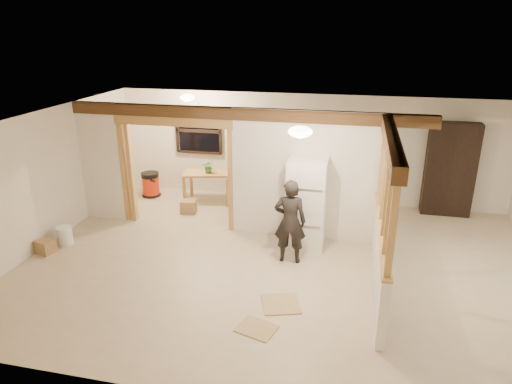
% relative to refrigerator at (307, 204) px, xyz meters
% --- Properties ---
extents(floor, '(9.00, 6.50, 0.01)m').
position_rel_refrigerator_xyz_m(floor, '(-0.30, -0.80, -0.85)').
color(floor, '#CAB496').
rests_on(floor, ground).
extents(ceiling, '(9.00, 6.50, 0.01)m').
position_rel_refrigerator_xyz_m(ceiling, '(-0.30, -0.80, 1.65)').
color(ceiling, white).
extents(wall_back, '(9.00, 0.01, 2.50)m').
position_rel_refrigerator_xyz_m(wall_back, '(-0.30, 2.45, 0.40)').
color(wall_back, silver).
rests_on(wall_back, floor).
extents(wall_front, '(9.00, 0.01, 2.50)m').
position_rel_refrigerator_xyz_m(wall_front, '(-0.30, -4.05, 0.40)').
color(wall_front, silver).
rests_on(wall_front, floor).
extents(wall_left, '(0.01, 6.50, 2.50)m').
position_rel_refrigerator_xyz_m(wall_left, '(-4.80, -0.80, 0.40)').
color(wall_left, silver).
rests_on(wall_left, floor).
extents(partition_left_stub, '(0.90, 0.12, 2.50)m').
position_rel_refrigerator_xyz_m(partition_left_stub, '(-4.35, 0.40, 0.40)').
color(partition_left_stub, silver).
rests_on(partition_left_stub, floor).
extents(partition_center, '(2.80, 0.12, 2.50)m').
position_rel_refrigerator_xyz_m(partition_center, '(-0.10, 0.40, 0.40)').
color(partition_center, silver).
rests_on(partition_center, floor).
extents(doorway_frame, '(2.46, 0.14, 2.20)m').
position_rel_refrigerator_xyz_m(doorway_frame, '(-2.70, 0.40, 0.25)').
color(doorway_frame, tan).
rests_on(doorway_frame, floor).
extents(header_beam_back, '(7.00, 0.18, 0.22)m').
position_rel_refrigerator_xyz_m(header_beam_back, '(-1.30, 0.40, 1.53)').
color(header_beam_back, brown).
rests_on(header_beam_back, ceiling).
extents(header_beam_right, '(0.18, 3.30, 0.22)m').
position_rel_refrigerator_xyz_m(header_beam_right, '(1.30, -1.20, 1.53)').
color(header_beam_right, brown).
rests_on(header_beam_right, ceiling).
extents(pony_wall, '(0.12, 3.20, 1.00)m').
position_rel_refrigerator_xyz_m(pony_wall, '(1.30, -1.20, -0.35)').
color(pony_wall, silver).
rests_on(pony_wall, floor).
extents(stud_partition, '(0.14, 3.20, 1.32)m').
position_rel_refrigerator_xyz_m(stud_partition, '(1.30, -1.20, 0.81)').
color(stud_partition, tan).
rests_on(stud_partition, pony_wall).
extents(window_back, '(1.12, 0.10, 1.10)m').
position_rel_refrigerator_xyz_m(window_back, '(-2.90, 2.37, 0.70)').
color(window_back, black).
rests_on(window_back, wall_back).
extents(ceiling_dome_main, '(0.36, 0.36, 0.16)m').
position_rel_refrigerator_xyz_m(ceiling_dome_main, '(-0.00, -1.30, 1.63)').
color(ceiling_dome_main, '#FFEABF').
rests_on(ceiling_dome_main, ceiling).
extents(ceiling_dome_util, '(0.32, 0.32, 0.14)m').
position_rel_refrigerator_xyz_m(ceiling_dome_util, '(-2.80, 1.50, 1.63)').
color(ceiling_dome_util, '#FFEABF').
rests_on(ceiling_dome_util, ceiling).
extents(hanging_bulb, '(0.07, 0.07, 0.07)m').
position_rel_refrigerator_xyz_m(hanging_bulb, '(-2.30, 0.80, 1.33)').
color(hanging_bulb, '#FFD88C').
rests_on(hanging_bulb, ceiling).
extents(refrigerator, '(0.70, 0.68, 1.69)m').
position_rel_refrigerator_xyz_m(refrigerator, '(0.00, 0.00, 0.00)').
color(refrigerator, silver).
rests_on(refrigerator, floor).
extents(woman, '(0.57, 0.39, 1.52)m').
position_rel_refrigerator_xyz_m(woman, '(-0.20, -0.68, -0.09)').
color(woman, black).
rests_on(woman, floor).
extents(work_table, '(1.24, 0.80, 0.72)m').
position_rel_refrigerator_xyz_m(work_table, '(-2.49, 1.79, -0.49)').
color(work_table, tan).
rests_on(work_table, floor).
extents(potted_plant, '(0.31, 0.28, 0.31)m').
position_rel_refrigerator_xyz_m(potted_plant, '(-2.46, 1.74, 0.03)').
color(potted_plant, '#306B2C').
rests_on(potted_plant, work_table).
extents(shop_vac, '(0.58, 0.58, 0.60)m').
position_rel_refrigerator_xyz_m(shop_vac, '(-3.99, 1.82, -0.55)').
color(shop_vac, '#B4240B').
rests_on(shop_vac, floor).
extents(bookshelf, '(1.02, 0.34, 2.04)m').
position_rel_refrigerator_xyz_m(bookshelf, '(2.82, 2.21, 0.17)').
color(bookshelf, black).
rests_on(bookshelf, floor).
extents(bucket, '(0.32, 0.32, 0.36)m').
position_rel_refrigerator_xyz_m(bucket, '(-4.46, -0.97, -0.67)').
color(bucket, white).
rests_on(bucket, floor).
extents(box_util_a, '(0.37, 0.33, 0.28)m').
position_rel_refrigerator_xyz_m(box_util_a, '(-2.73, 1.03, -0.71)').
color(box_util_a, '#9B764B').
rests_on(box_util_a, floor).
extents(box_util_b, '(0.34, 0.34, 0.28)m').
position_rel_refrigerator_xyz_m(box_util_b, '(-4.34, 0.86, -0.71)').
color(box_util_b, '#9B764B').
rests_on(box_util_b, floor).
extents(box_front, '(0.37, 0.33, 0.25)m').
position_rel_refrigerator_xyz_m(box_front, '(-4.61, -1.36, -0.72)').
color(box_front, '#9B764B').
rests_on(box_front, floor).
extents(floor_panel_near, '(0.69, 0.69, 0.02)m').
position_rel_refrigerator_xyz_m(floor_panel_near, '(-0.12, -2.05, -0.84)').
color(floor_panel_near, tan).
rests_on(floor_panel_near, floor).
extents(floor_panel_far, '(0.62, 0.55, 0.02)m').
position_rel_refrigerator_xyz_m(floor_panel_far, '(-0.34, -2.70, -0.84)').
color(floor_panel_far, tan).
rests_on(floor_panel_far, floor).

